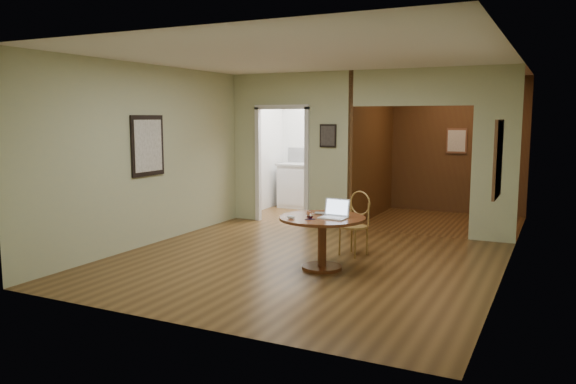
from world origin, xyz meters
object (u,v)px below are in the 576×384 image
at_px(closed_laptop, 326,214).
at_px(dining_table, 322,230).
at_px(open_laptop, 335,213).
at_px(chair, 356,220).

bearing_deg(closed_laptop, dining_table, -102.29).
xyz_separation_m(dining_table, open_laptop, (0.17, 0.01, 0.24)).
distance_m(chair, open_laptop, 0.95).
height_order(dining_table, open_laptop, open_laptop).
relative_size(chair, closed_laptop, 2.99).
xyz_separation_m(dining_table, chair, (0.13, 0.92, -0.00)).
bearing_deg(dining_table, open_laptop, 3.29).
distance_m(open_laptop, closed_laptop, 0.22).
distance_m(dining_table, chair, 0.93).
bearing_deg(closed_laptop, open_laptop, -52.42).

